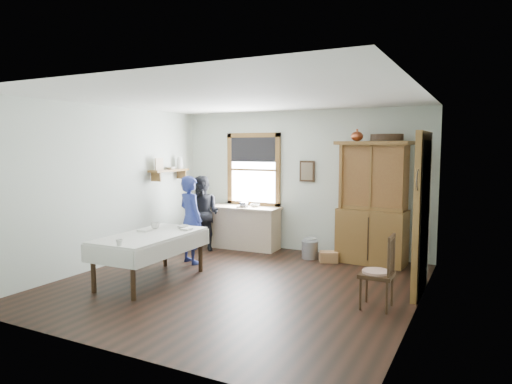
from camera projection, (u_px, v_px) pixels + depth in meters
room at (236, 193)px, 6.57m from camera, size 5.01×5.01×2.70m
window at (253, 166)px, 9.18m from camera, size 1.18×0.07×1.48m
doorway at (423, 209)px, 6.23m from camera, size 0.09×1.14×2.22m
wall_shelf at (170, 169)px, 8.99m from camera, size 0.24×1.00×0.44m
framed_picture at (307, 171)px, 8.66m from camera, size 0.30×0.04×0.40m
rug_beater at (419, 170)px, 5.69m from camera, size 0.01×0.27×0.27m
work_counter at (244, 227)px, 9.07m from camera, size 1.47×0.61×0.83m
china_hutch at (372, 203)px, 7.82m from camera, size 1.28×0.68×2.11m
dining_table at (151, 258)px, 6.82m from camera, size 0.99×1.82×0.72m
spindle_chair at (377, 271)px, 5.67m from camera, size 0.44×0.44×0.94m
pail at (310, 250)px, 8.24m from camera, size 0.30×0.30×0.32m
wicker_basket at (329, 257)px, 7.99m from camera, size 0.37×0.33×0.18m
woman_blue at (191, 223)px, 7.87m from camera, size 0.61×0.52×1.41m
figure_dark at (203, 216)px, 8.83m from camera, size 0.66×0.52×1.35m
table_cup_a at (155, 225)px, 7.23m from camera, size 0.13×0.13×0.10m
table_cup_b at (119, 242)px, 5.99m from camera, size 0.11×0.11×0.09m
table_bowl at (183, 227)px, 7.29m from camera, size 0.23×0.23×0.05m
counter_book at (237, 206)px, 8.99m from camera, size 0.24×0.27×0.02m
counter_bowl at (255, 205)px, 8.99m from camera, size 0.21×0.21×0.06m
shelf_bowl at (171, 168)px, 8.99m from camera, size 0.22×0.22×0.05m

